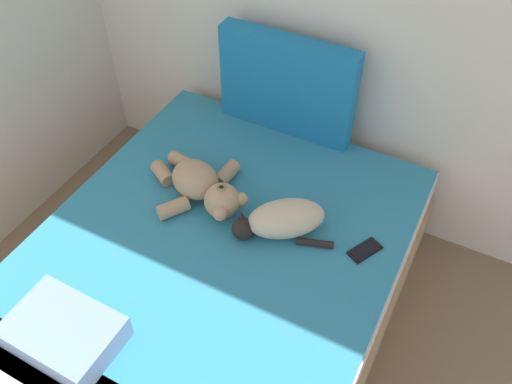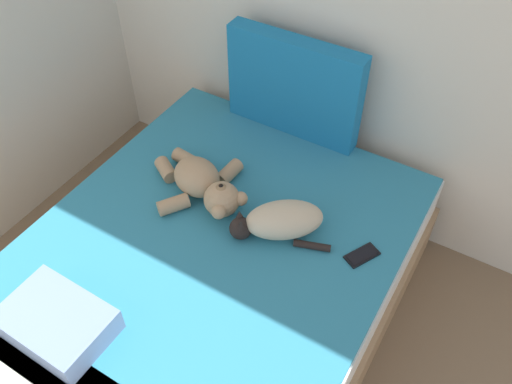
% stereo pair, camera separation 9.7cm
% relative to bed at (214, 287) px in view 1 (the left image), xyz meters
% --- Properties ---
extents(wall_back, '(4.44, 0.06, 2.58)m').
position_rel_bed_xyz_m(wall_back, '(0.82, 1.06, 1.02)').
color(wall_back, silver).
rests_on(wall_back, ground_plane).
extents(bed, '(1.55, 1.94, 0.55)m').
position_rel_bed_xyz_m(bed, '(0.00, 0.00, 0.00)').
color(bed, '#9E7A56').
rests_on(bed, ground_plane).
extents(patterned_cushion, '(0.71, 0.10, 0.52)m').
position_rel_bed_xyz_m(patterned_cushion, '(-0.07, 0.90, 0.54)').
color(patterned_cushion, '#1972AD').
rests_on(patterned_cushion, bed).
extents(cat, '(0.43, 0.36, 0.15)m').
position_rel_bed_xyz_m(cat, '(0.22, 0.24, 0.35)').
color(cat, '#C6B293').
rests_on(cat, bed).
extents(teddy_bear, '(0.55, 0.46, 0.18)m').
position_rel_bed_xyz_m(teddy_bear, '(-0.19, 0.25, 0.36)').
color(teddy_bear, tan).
rests_on(teddy_bear, bed).
extents(cell_phone, '(0.13, 0.16, 0.01)m').
position_rel_bed_xyz_m(cell_phone, '(0.59, 0.30, 0.29)').
color(cell_phone, black).
rests_on(cell_phone, bed).
extents(throw_pillow, '(0.40, 0.29, 0.11)m').
position_rel_bed_xyz_m(throw_pillow, '(-0.25, -0.61, 0.34)').
color(throw_pillow, '#728CB7').
rests_on(throw_pillow, bed).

